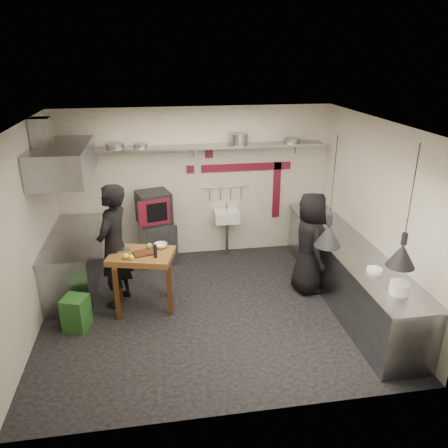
{
  "coord_description": "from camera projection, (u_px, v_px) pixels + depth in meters",
  "views": [
    {
      "loc": [
        -0.73,
        -5.7,
        3.7
      ],
      "look_at": [
        0.24,
        0.3,
        1.28
      ],
      "focal_mm": 35.0,
      "sensor_mm": 36.0,
      "label": 1
    }
  ],
  "objects": [
    {
      "name": "extractor_hood",
      "position": [
        63.0,
        161.0,
        6.56
      ],
      "size": [
        0.78,
        1.6,
        0.5
      ],
      "primitive_type": "cube",
      "color": "gray",
      "rests_on": "ceiling"
    },
    {
      "name": "shelf_bracket_mid",
      "position": [
        195.0,
        151.0,
        7.86
      ],
      "size": [
        0.04,
        0.06,
        0.24
      ],
      "primitive_type": "cube",
      "color": "gray",
      "rests_on": "wall_back"
    },
    {
      "name": "wall_back",
      "position": [
        196.0,
        183.0,
        8.11
      ],
      "size": [
        5.0,
        0.04,
        2.8
      ],
      "primitive_type": "cube",
      "color": "beige",
      "rests_on": "floor"
    },
    {
      "name": "wall_front",
      "position": [
        239.0,
        304.0,
        4.26
      ],
      "size": [
        5.0,
        0.04,
        2.8
      ],
      "primitive_type": "cube",
      "color": "beige",
      "rests_on": "floor"
    },
    {
      "name": "counter_right",
      "position": [
        347.0,
        273.0,
        6.86
      ],
      "size": [
        0.7,
        3.8,
        0.9
      ],
      "primitive_type": "cube",
      "color": "gray",
      "rests_on": "floor"
    },
    {
      "name": "shelf_bracket_left",
      "position": [
        86.0,
        155.0,
        7.58
      ],
      "size": [
        0.04,
        0.06,
        0.24
      ],
      "primitive_type": "cube",
      "color": "gray",
      "rests_on": "wall_back"
    },
    {
      "name": "pepper_mill",
      "position": [
        155.0,
        251.0,
        6.27
      ],
      "size": [
        0.05,
        0.05,
        0.2
      ],
      "primitive_type": "cylinder",
      "rotation": [
        0.0,
        0.0,
        -0.05
      ],
      "color": "black",
      "rests_on": "prep_table"
    },
    {
      "name": "prep_table",
      "position": [
        143.0,
        281.0,
        6.6
      ],
      "size": [
        1.05,
        0.85,
        0.92
      ],
      "primitive_type": null,
      "rotation": [
        0.0,
        0.0,
        -0.26
      ],
      "color": "brown",
      "rests_on": "floor"
    },
    {
      "name": "red_band_vert",
      "position": [
        276.0,
        190.0,
        8.4
      ],
      "size": [
        0.14,
        0.02,
        1.1
      ],
      "primitive_type": "cube",
      "color": "maroon",
      "rests_on": "wall_back"
    },
    {
      "name": "sink_tap",
      "position": [
        227.0,
        207.0,
        8.19
      ],
      "size": [
        0.03,
        0.03,
        0.14
      ],
      "primitive_type": "cylinder",
      "color": "gray",
      "rests_on": "hand_sink"
    },
    {
      "name": "oven_stand",
      "position": [
        158.0,
        242.0,
        8.07
      ],
      "size": [
        0.71,
        0.67,
        0.8
      ],
      "primitive_type": "cube",
      "rotation": [
        0.0,
        0.0,
        0.28
      ],
      "color": "gray",
      "rests_on": "floor"
    },
    {
      "name": "pan_mid_left",
      "position": [
        140.0,
        146.0,
        7.52
      ],
      "size": [
        0.28,
        0.28,
        0.07
      ],
      "primitive_type": "cylinder",
      "rotation": [
        0.0,
        0.0,
        0.24
      ],
      "color": "gray",
      "rests_on": "back_shelf"
    },
    {
      "name": "red_tile_b",
      "position": [
        190.0,
        169.0,
        7.98
      ],
      "size": [
        0.14,
        0.02,
        0.14
      ],
      "primitive_type": "cube",
      "color": "maroon",
      "rests_on": "wall_back"
    },
    {
      "name": "green_bin",
      "position": [
        76.0,
        313.0,
        6.16
      ],
      "size": [
        0.41,
        0.41,
        0.5
      ],
      "primitive_type": "cube",
      "rotation": [
        0.0,
        0.0,
        -0.33
      ],
      "color": "#20501E",
      "rests_on": "floor"
    },
    {
      "name": "shelf_bracket_right",
      "position": [
        297.0,
        147.0,
        8.14
      ],
      "size": [
        0.04,
        0.06,
        0.24
      ],
      "primitive_type": "cube",
      "color": "gray",
      "rests_on": "wall_back"
    },
    {
      "name": "combi_oven",
      "position": [
        154.0,
        208.0,
        7.8
      ],
      "size": [
        0.68,
        0.65,
        0.58
      ],
      "primitive_type": "cube",
      "rotation": [
        0.0,
        0.0,
        0.28
      ],
      "color": "black",
      "rests_on": "oven_stand"
    },
    {
      "name": "lemon_b",
      "position": [
        131.0,
        257.0,
        6.22
      ],
      "size": [
        0.08,
        0.08,
        0.08
      ],
      "primitive_type": "sphere",
      "rotation": [
        0.0,
        0.0,
        0.12
      ],
      "color": "#D5E135",
      "rests_on": "prep_table"
    },
    {
      "name": "chef_left",
      "position": [
        114.0,
        246.0,
        6.55
      ],
      "size": [
        0.7,
        0.83,
        1.93
      ],
      "primitive_type": "imported",
      "rotation": [
        0.0,
        0.0,
        -1.96
      ],
      "color": "black",
      "rests_on": "floor"
    },
    {
      "name": "pan_far_left",
      "position": [
        115.0,
        146.0,
        7.45
      ],
      "size": [
        0.32,
        0.32,
        0.09
      ],
      "primitive_type": "cylinder",
      "rotation": [
        0.0,
        0.0,
        -0.08
      ],
      "color": "gray",
      "rests_on": "back_shelf"
    },
    {
      "name": "heat_lamp_far",
      "position": [
        410.0,
        208.0,
        4.86
      ],
      "size": [
        0.43,
        0.43,
        1.46
      ],
      "primitive_type": null,
      "rotation": [
        0.0,
        0.0,
        -0.34
      ],
      "color": "black",
      "rests_on": "ceiling"
    },
    {
      "name": "heat_lamp_near",
      "position": [
        332.0,
        193.0,
        5.25
      ],
      "size": [
        0.37,
        0.37,
        1.39
      ],
      "primitive_type": null,
      "rotation": [
        0.0,
        0.0,
        0.11
      ],
      "color": "black",
      "rests_on": "ceiling"
    },
    {
      "name": "hood_duct",
      "position": [
        41.0,
        135.0,
        6.38
      ],
      "size": [
        0.28,
        0.28,
        0.5
      ],
      "primitive_type": "cube",
      "color": "gray",
      "rests_on": "ceiling"
    },
    {
      "name": "hand_sink",
      "position": [
        227.0,
        216.0,
        8.26
      ],
      "size": [
        0.46,
        0.34,
        0.22
      ],
      "primitive_type": "cube",
      "color": "silver",
      "rests_on": "wall_back"
    },
    {
      "name": "sink_drain",
      "position": [
        227.0,
        238.0,
        8.39
      ],
      "size": [
        0.06,
        0.06,
        0.66
      ],
      "primitive_type": "cylinder",
      "color": "gray",
      "rests_on": "floor"
    },
    {
      "name": "back_shelf",
      "position": [
        196.0,
        147.0,
        7.68
      ],
      "size": [
        4.6,
        0.34,
        0.04
      ],
      "primitive_type": "cube",
      "color": "gray",
      "rests_on": "wall_back"
    },
    {
      "name": "utensil_rail",
      "position": [
        225.0,
        187.0,
        8.19
      ],
      "size": [
        0.9,
        0.02,
        0.02
      ],
      "primitive_type": "cylinder",
      "rotation": [
        0.0,
        1.57,
        0.0
      ],
      "color": "gray",
      "rests_on": "wall_back"
    },
    {
      "name": "red_band_horiz",
      "position": [
        246.0,
        167.0,
        8.13
      ],
      "size": [
        1.7,
        0.02,
        0.14
      ],
      "primitive_type": "cube",
      "color": "maroon",
      "rests_on": "wall_back"
    },
    {
      "name": "small_bowl_right",
      "position": [
        374.0,
        270.0,
        5.87
      ],
      "size": [
        0.27,
        0.27,
        0.05
      ],
      "primitive_type": "cylinder",
      "rotation": [
        0.0,
        0.0,
        -0.41
      ],
      "color": "silver",
      "rests_on": "counter_right_top"
    },
    {
      "name": "counter_right_top",
      "position": [
        350.0,
        246.0,
        6.69
      ],
      "size": [
        0.76,
        3.9,
        0.03
      ],
      "primitive_type": "cube",
      "color": "gray",
      "rests_on": "counter_right"
    },
    {
      "name": "wall_right",
      "position": [
        376.0,
        215.0,
        6.56
      ],
      "size": [
        0.04,
        4.2,
        2.8
      ],
      "primitive_type": "cube",
      "color": "beige",
      "rests_on": "floor"
    },
    {
      "name": "cutting_board",
      "position": [
        145.0,
        253.0,
        6.42
      ],
      "size": [
        0.37,
        0.3,
        0.02
      ],
      "primitive_type": "cube",
      "rotation": [
        0.0,
        0.0,
        0.28
      ],
      "color": "#442410",
      "rests_on": "prep_table"
    },
    {
      "name": "red_tile_a",
      "position": [
        209.0,
        154.0,
        7.93
      ],
      "size": [
        0.14,
        0.02,
        0.14
      ],
      "primitive_type": "cube",
      "color": "maroon",
      "rests_on": "wall_back"
    },
    {
      "name": "pan_right",
      "position": [
        292.0,
        141.0,
        7.92
      ],
      "size": [
        0.35,
        0.35,
        0.08
      ],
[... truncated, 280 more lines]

